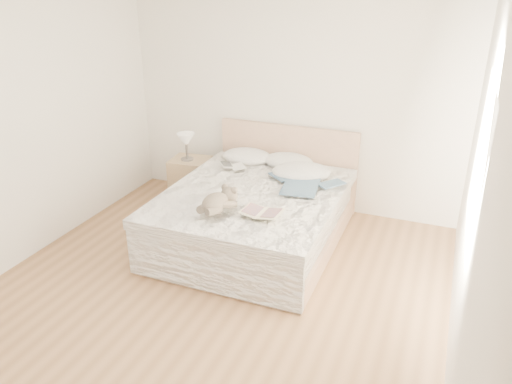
{
  "coord_description": "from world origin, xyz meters",
  "views": [
    {
      "loc": [
        1.77,
        -3.2,
        2.64
      ],
      "look_at": [
        0.05,
        1.05,
        0.62
      ],
      "focal_mm": 35.0,
      "sensor_mm": 36.0,
      "label": 1
    }
  ],
  "objects_px": {
    "nightstand": "(191,180)",
    "table_lamp": "(186,141)",
    "childrens_book": "(262,213)",
    "teddy_bear": "(215,209)",
    "photo_book": "(232,166)",
    "bed": "(257,213)"
  },
  "relations": [
    {
      "from": "teddy_bear",
      "to": "nightstand",
      "type": "bearing_deg",
      "value": 141.01
    },
    {
      "from": "nightstand",
      "to": "photo_book",
      "type": "bearing_deg",
      "value": -16.47
    },
    {
      "from": "nightstand",
      "to": "teddy_bear",
      "type": "height_order",
      "value": "teddy_bear"
    },
    {
      "from": "nightstand",
      "to": "table_lamp",
      "type": "height_order",
      "value": "table_lamp"
    },
    {
      "from": "bed",
      "to": "childrens_book",
      "type": "bearing_deg",
      "value": -63.68
    },
    {
      "from": "nightstand",
      "to": "bed",
      "type": "bearing_deg",
      "value": -28.25
    },
    {
      "from": "photo_book",
      "to": "childrens_book",
      "type": "distance_m",
      "value": 1.24
    },
    {
      "from": "bed",
      "to": "nightstand",
      "type": "xyz_separation_m",
      "value": [
        -1.12,
        0.6,
        -0.03
      ]
    },
    {
      "from": "nightstand",
      "to": "photo_book",
      "type": "height_order",
      "value": "photo_book"
    },
    {
      "from": "bed",
      "to": "nightstand",
      "type": "distance_m",
      "value": 1.27
    },
    {
      "from": "childrens_book",
      "to": "nightstand",
      "type": "bearing_deg",
      "value": 142.89
    },
    {
      "from": "nightstand",
      "to": "table_lamp",
      "type": "bearing_deg",
      "value": -120.0
    },
    {
      "from": "childrens_book",
      "to": "teddy_bear",
      "type": "xyz_separation_m",
      "value": [
        -0.41,
        -0.14,
        0.02
      ]
    },
    {
      "from": "bed",
      "to": "nightstand",
      "type": "bearing_deg",
      "value": 151.75
    },
    {
      "from": "nightstand",
      "to": "childrens_book",
      "type": "distance_m",
      "value": 1.87
    },
    {
      "from": "photo_book",
      "to": "teddy_bear",
      "type": "height_order",
      "value": "teddy_bear"
    },
    {
      "from": "bed",
      "to": "photo_book",
      "type": "bearing_deg",
      "value": 138.62
    },
    {
      "from": "bed",
      "to": "photo_book",
      "type": "xyz_separation_m",
      "value": [
        -0.46,
        0.41,
        0.32
      ]
    },
    {
      "from": "childrens_book",
      "to": "teddy_bear",
      "type": "bearing_deg",
      "value": -158.8
    },
    {
      "from": "teddy_bear",
      "to": "bed",
      "type": "bearing_deg",
      "value": 94.07
    },
    {
      "from": "bed",
      "to": "photo_book",
      "type": "relative_size",
      "value": 7.46
    },
    {
      "from": "bed",
      "to": "photo_book",
      "type": "height_order",
      "value": "bed"
    }
  ]
}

